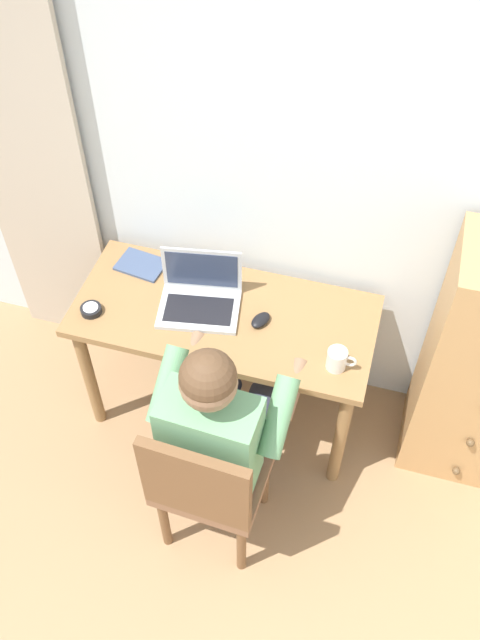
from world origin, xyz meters
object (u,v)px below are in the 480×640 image
at_px(desk, 224,329).
at_px(coffee_mug, 337,359).
at_px(person_seated, 222,419).
at_px(chair, 207,482).
at_px(laptop, 200,295).
at_px(notebook_pad, 141,265).
at_px(computer_mouse, 261,320).
at_px(desk_clock, 91,310).

xyz_separation_m(desk, coffee_mug, (0.51, -0.15, 0.16)).
bearing_deg(person_seated, chair, -92.41).
relative_size(chair, person_seated, 0.73).
distance_m(laptop, notebook_pad, 0.36).
distance_m(person_seated, coffee_mug, 0.51).
bearing_deg(computer_mouse, desk_clock, -144.56).
bearing_deg(person_seated, laptop, 116.36).
bearing_deg(person_seated, computer_mouse, 86.39).
height_order(desk, coffee_mug, coffee_mug).
height_order(desk, computer_mouse, computer_mouse).
relative_size(desk, notebook_pad, 6.14).
xyz_separation_m(person_seated, coffee_mug, (0.38, 0.33, 0.10)).
xyz_separation_m(notebook_pad, coffee_mug, (0.95, -0.32, 0.04)).
bearing_deg(laptop, person_seated, -63.64).
relative_size(person_seated, notebook_pad, 5.69).
xyz_separation_m(desk, person_seated, (0.13, -0.47, 0.05)).
bearing_deg(coffee_mug, computer_mouse, 158.17).
distance_m(desk, computer_mouse, 0.21).
bearing_deg(computer_mouse, desk, -158.57).
height_order(desk, notebook_pad, notebook_pad).
bearing_deg(computer_mouse, person_seated, -69.38).
distance_m(chair, person_seated, 0.26).
xyz_separation_m(computer_mouse, desk_clock, (-0.71, -0.14, -0.00)).
bearing_deg(desk_clock, coffee_mug, 0.03).
relative_size(laptop, coffee_mug, 3.15).
bearing_deg(computer_mouse, laptop, -162.64).
relative_size(desk, coffee_mug, 10.75).
distance_m(chair, laptop, 0.78).
xyz_separation_m(computer_mouse, coffee_mug, (0.35, -0.14, 0.03)).
distance_m(laptop, computer_mouse, 0.28).
height_order(computer_mouse, desk_clock, computer_mouse).
height_order(laptop, coffee_mug, laptop).
relative_size(chair, desk_clock, 9.74).
xyz_separation_m(chair, person_seated, (0.01, 0.18, 0.18)).
height_order(person_seated, computer_mouse, person_seated).
bearing_deg(laptop, notebook_pad, 156.29).
height_order(desk_clock, coffee_mug, coffee_mug).
distance_m(computer_mouse, notebook_pad, 0.63).
bearing_deg(notebook_pad, laptop, -15.74).
distance_m(person_seated, computer_mouse, 0.47).
bearing_deg(laptop, coffee_mug, -15.47).
relative_size(computer_mouse, coffee_mug, 0.83).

